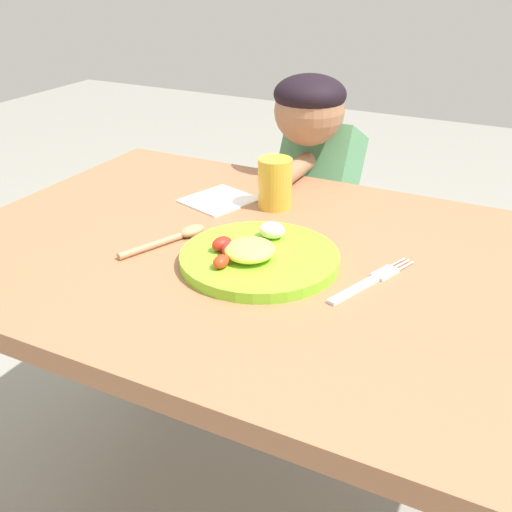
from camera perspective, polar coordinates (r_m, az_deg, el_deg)
dining_table at (r=1.12m, az=2.85°, el=-4.04°), size 1.25×0.80×0.74m
plate at (r=1.05m, az=0.14°, el=-0.02°), size 0.27×0.27×0.05m
fork at (r=1.01m, az=10.45°, el=-2.32°), size 0.09×0.20×0.01m
spoon at (r=1.14m, az=-7.30°, el=1.84°), size 0.09×0.18×0.02m
drinking_cup at (r=1.27m, az=1.75°, el=6.72°), size 0.07×0.07×0.10m
person at (r=1.66m, az=5.57°, el=1.80°), size 0.18×0.40×0.97m
napkin at (r=1.32m, az=-3.44°, el=5.16°), size 0.16×0.16×0.00m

